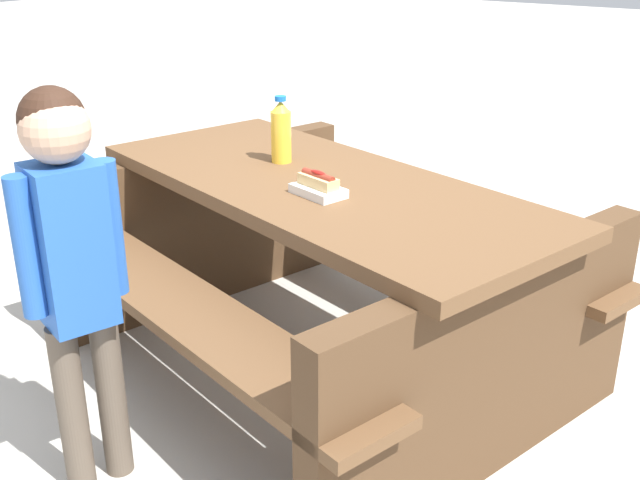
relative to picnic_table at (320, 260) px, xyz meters
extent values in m
plane|color=#B7B2A8|center=(0.00, 0.00, -0.44)|extent=(30.00, 30.00, 0.00)
cube|color=brown|center=(0.00, 0.00, 0.28)|extent=(1.93, 1.17, 0.05)
cube|color=brown|center=(0.13, 0.54, -0.01)|extent=(1.82, 0.70, 0.04)
cube|color=brown|center=(-0.13, -0.54, -0.01)|extent=(1.82, 0.70, 0.04)
cube|color=#4D3520|center=(0.76, -0.19, -0.09)|extent=(0.43, 1.38, 0.70)
cube|color=#4D3520|center=(-0.76, 0.19, -0.09)|extent=(0.43, 1.38, 0.70)
cylinder|color=yellow|center=(-0.25, 0.10, 0.40)|extent=(0.08, 0.08, 0.19)
cone|color=yellow|center=(-0.25, 0.10, 0.52)|extent=(0.07, 0.07, 0.04)
cylinder|color=blue|center=(-0.25, 0.10, 0.55)|extent=(0.04, 0.04, 0.02)
cube|color=white|center=(0.09, -0.13, 0.32)|extent=(0.20, 0.15, 0.03)
cube|color=#D8B272|center=(0.09, -0.13, 0.35)|extent=(0.16, 0.09, 0.04)
cylinder|color=maroon|center=(0.09, -0.13, 0.37)|extent=(0.14, 0.06, 0.03)
ellipsoid|color=maroon|center=(0.09, -0.13, 0.38)|extent=(0.07, 0.04, 0.01)
cylinder|color=brown|center=(-0.14, -0.86, -0.17)|extent=(0.08, 0.08, 0.54)
cylinder|color=brown|center=(-0.18, -0.98, -0.17)|extent=(0.08, 0.08, 0.54)
cube|color=#2659B2|center=(-0.16, -0.92, 0.33)|extent=(0.21, 0.22, 0.46)
cylinder|color=#2659B2|center=(-0.13, -0.81, 0.35)|extent=(0.07, 0.07, 0.39)
cylinder|color=#2659B2|center=(-0.19, -1.03, 0.35)|extent=(0.07, 0.07, 0.39)
sphere|color=tan|center=(-0.16, -0.92, 0.65)|extent=(0.18, 0.18, 0.18)
sphere|color=#331E14|center=(-0.17, -0.91, 0.67)|extent=(0.17, 0.17, 0.17)
camera|label=1|loc=(1.50, -2.04, 1.12)|focal=42.69mm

